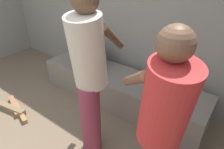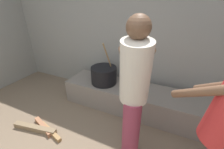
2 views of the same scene
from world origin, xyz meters
name	(u,v)px [view 1 (image 1 of 2)]	position (x,y,z in m)	size (l,w,h in m)	color
block_enclosure_rear	(127,5)	(0.00, 2.65, 1.25)	(5.55, 0.20, 2.50)	gray
hearth_ledge	(119,89)	(0.25, 2.13, 0.21)	(2.40, 0.60, 0.42)	slate
cooking_pot_main	(89,57)	(-0.29, 2.11, 0.57)	(0.45, 0.45, 0.75)	black
cook_in_red_shirt	(162,126)	(1.26, 1.14, 0.87)	(0.68, 0.68, 1.52)	#8C3347
cook_in_cream_shirt	(89,70)	(0.48, 1.30, 0.95)	(0.49, 0.74, 1.65)	#8C3347
firewood_pile	(11,107)	(-0.83, 1.08, 0.03)	(0.83, 0.29, 0.08)	#A26847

